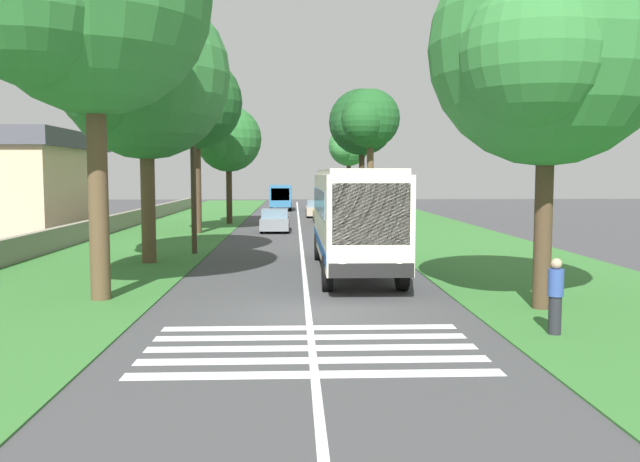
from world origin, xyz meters
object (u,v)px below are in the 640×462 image
(roadside_tree_right_0, at_px, (348,147))
(roadside_building, at_px, (7,181))
(roadside_tree_right_1, at_px, (369,121))
(pedestrian, at_px, (555,295))
(roadside_tree_left_1, at_px, (227,141))
(roadside_tree_left_3, at_px, (87,4))
(roadside_tree_left_0, at_px, (193,105))
(coach_bus, at_px, (353,214))
(trailing_car_0, at_px, (275,221))
(trailing_car_1, at_px, (325,213))
(trailing_car_2, at_px, (317,209))
(roadside_tree_right_2, at_px, (360,124))
(roadside_tree_left_2, at_px, (143,80))
(utility_pole, at_px, (193,156))
(trailing_minibus_0, at_px, (281,195))
(roadside_tree_right_3, at_px, (543,52))

(roadside_tree_right_0, bearing_deg, roadside_building, 146.49)
(roadside_tree_right_1, bearing_deg, pedestrian, -179.79)
(roadside_tree_left_1, relative_size, roadside_tree_left_3, 0.72)
(pedestrian, bearing_deg, roadside_tree_left_0, 24.37)
(coach_bus, bearing_deg, roadside_tree_left_0, 26.80)
(trailing_car_0, bearing_deg, trailing_car_1, -23.31)
(trailing_car_2, distance_m, roadside_tree_right_2, 9.56)
(roadside_tree_left_0, height_order, roadside_tree_right_1, roadside_tree_left_0)
(roadside_tree_left_3, bearing_deg, roadside_tree_left_2, 2.18)
(roadside_building, bearing_deg, roadside_tree_right_0, -33.51)
(utility_pole, bearing_deg, roadside_tree_left_0, 8.39)
(trailing_minibus_0, relative_size, roadside_building, 0.47)
(trailing_minibus_0, relative_size, roadside_tree_left_1, 0.71)
(trailing_car_1, bearing_deg, roadside_tree_left_3, 165.49)
(roadside_tree_right_1, distance_m, roadside_tree_right_3, 32.74)
(trailing_car_0, height_order, roadside_tree_right_0, roadside_tree_right_0)
(trailing_minibus_0, xyz_separation_m, roadside_tree_left_0, (-26.53, 4.68, 6.16))
(roadside_tree_right_0, distance_m, roadside_tree_right_1, 30.24)
(coach_bus, bearing_deg, trailing_car_0, 10.86)
(utility_pole, relative_size, pedestrian, 4.96)
(roadside_tree_left_3, distance_m, pedestrian, 14.31)
(trailing_car_1, distance_m, roadside_building, 21.86)
(trailing_car_1, height_order, roadside_tree_right_3, roadside_tree_right_3)
(roadside_tree_right_0, height_order, roadside_tree_right_1, roadside_tree_right_1)
(roadside_tree_right_0, xyz_separation_m, roadside_building, (-37.29, 24.69, -3.73))
(trailing_car_2, relative_size, roadside_tree_right_1, 0.43)
(roadside_tree_left_3, distance_m, roadside_tree_right_1, 32.90)
(roadside_tree_right_3, relative_size, utility_pole, 1.17)
(roadside_tree_left_0, distance_m, roadside_tree_right_3, 26.27)
(trailing_minibus_0, distance_m, utility_pole, 37.30)
(roadside_tree_left_1, relative_size, pedestrian, 4.99)
(coach_bus, relative_size, roadside_tree_left_3, 0.96)
(trailing_car_1, bearing_deg, utility_pole, 161.29)
(roadside_tree_left_0, relative_size, roadside_tree_right_0, 1.13)
(roadside_tree_left_0, relative_size, pedestrian, 6.29)
(trailing_car_0, distance_m, trailing_minibus_0, 25.20)
(trailing_car_0, distance_m, roadside_tree_right_1, 12.75)
(roadside_tree_left_0, height_order, roadside_building, roadside_tree_left_0)
(roadside_building, bearing_deg, pedestrian, -139.97)
(roadside_tree_left_3, xyz_separation_m, roadside_tree_right_3, (-1.81, -12.03, -1.54))
(trailing_minibus_0, xyz_separation_m, roadside_tree_right_2, (-6.43, -7.39, 6.60))
(pedestrian, bearing_deg, roadside_tree_left_3, 67.82)
(roadside_tree_left_3, bearing_deg, coach_bus, -56.76)
(trailing_car_0, distance_m, pedestrian, 28.18)
(roadside_tree_left_0, bearing_deg, roadside_tree_left_2, -179.71)
(coach_bus, relative_size, roadside_tree_right_0, 1.18)
(roadside_tree_left_3, bearing_deg, trailing_car_0, -11.09)
(roadside_tree_right_3, xyz_separation_m, roadside_building, (25.64, 24.55, -3.50))
(coach_bus, distance_m, trailing_car_2, 32.05)
(trailing_car_2, bearing_deg, roadside_tree_left_0, 153.39)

